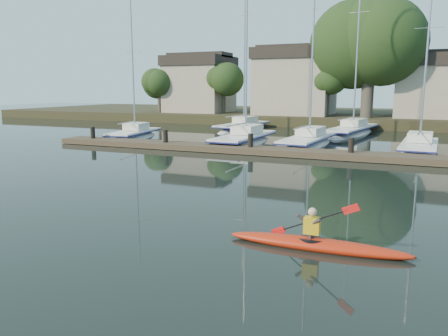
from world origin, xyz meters
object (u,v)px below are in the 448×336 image
at_px(sailboat_1, 244,147).
at_px(sailboat_6, 352,137).
at_px(sailboat_0, 134,141).
at_px(dock, 298,152).
at_px(kayak, 316,242).
at_px(sailboat_2, 308,148).
at_px(sailboat_3, 418,155).
at_px(sailboat_5, 243,132).

height_order(sailboat_1, sailboat_6, sailboat_6).
bearing_deg(sailboat_1, sailboat_6, 58.60).
relative_size(sailboat_0, sailboat_1, 0.77).
bearing_deg(dock, kayak, -75.21).
xyz_separation_m(sailboat_0, sailboat_1, (9.34, -0.00, -0.02)).
relative_size(sailboat_0, sailboat_2, 0.75).
xyz_separation_m(sailboat_1, sailboat_6, (6.33, 9.65, 0.01)).
xyz_separation_m(dock, sailboat_6, (1.50, 13.60, -0.41)).
bearing_deg(sailboat_3, sailboat_1, -174.50).
bearing_deg(sailboat_2, dock, -80.07).
bearing_deg(sailboat_6, sailboat_1, -113.06).
height_order(dock, sailboat_5, sailboat_5).
relative_size(sailboat_1, sailboat_5, 0.98).
xyz_separation_m(dock, sailboat_3, (6.62, 4.27, -0.40)).
bearing_deg(sailboat_3, sailboat_5, 152.09).
distance_m(dock, sailboat_0, 14.72).
bearing_deg(kayak, sailboat_5, 112.46).
distance_m(sailboat_1, sailboat_5, 10.41).
xyz_separation_m(kayak, sailboat_3, (2.72, 19.02, -0.37)).
relative_size(dock, sailboat_2, 2.17).
height_order(sailboat_2, sailboat_6, sailboat_6).
height_order(sailboat_0, sailboat_5, sailboat_5).
bearing_deg(sailboat_5, sailboat_3, -24.34).
distance_m(sailboat_2, sailboat_5, 12.02).
distance_m(sailboat_0, sailboat_2, 13.78).
bearing_deg(sailboat_1, sailboat_0, -178.13).
relative_size(dock, sailboat_5, 2.18).
bearing_deg(sailboat_0, sailboat_6, 23.73).
xyz_separation_m(sailboat_1, sailboat_3, (11.45, 0.32, 0.01)).
bearing_deg(sailboat_5, dock, -50.53).
height_order(sailboat_3, sailboat_5, sailboat_5).
bearing_deg(sailboat_2, kayak, -72.60).
height_order(kayak, dock, kayak).
height_order(dock, sailboat_1, sailboat_1).
height_order(kayak, sailboat_6, sailboat_6).
xyz_separation_m(sailboat_0, sailboat_3, (20.79, 0.32, -0.00)).
distance_m(sailboat_1, sailboat_2, 4.50).
height_order(kayak, sailboat_0, sailboat_0).
height_order(kayak, sailboat_2, sailboat_2).
xyz_separation_m(dock, sailboat_1, (-4.83, 3.95, -0.41)).
xyz_separation_m(kayak, dock, (-3.90, 14.76, 0.03)).
distance_m(kayak, sailboat_5, 31.03).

